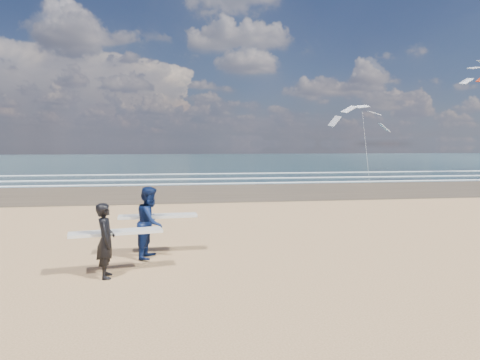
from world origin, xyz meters
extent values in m
cube|color=#483926|center=(20.00, 18.00, 0.01)|extent=(220.00, 12.00, 0.01)
cube|color=#193238|center=(20.00, 72.00, 0.01)|extent=(220.00, 100.00, 0.02)
cube|color=white|center=(20.00, 22.80, 0.05)|extent=(220.00, 0.50, 0.05)
cube|color=white|center=(20.00, 27.50, 0.05)|extent=(220.00, 0.50, 0.05)
cube|color=white|center=(20.00, 34.00, 0.05)|extent=(220.00, 0.50, 0.05)
imported|color=black|center=(0.06, -0.26, 0.89)|extent=(0.50, 0.70, 1.78)
cube|color=silver|center=(0.26, 0.09, 1.01)|extent=(2.26, 0.92, 0.07)
imported|color=#0B1942|center=(1.01, 1.40, 0.99)|extent=(0.95, 1.11, 1.99)
cube|color=silver|center=(1.21, 1.75, 1.10)|extent=(2.22, 0.63, 0.07)
cube|color=slate|center=(17.27, 21.97, 0.05)|extent=(0.12, 0.12, 0.10)
camera|label=1|loc=(1.70, -10.51, 3.15)|focal=32.00mm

